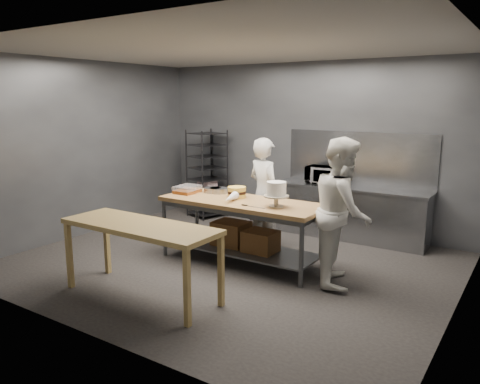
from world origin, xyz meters
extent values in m
plane|color=black|center=(0.00, 0.00, 0.00)|extent=(6.00, 6.00, 0.00)
cube|color=#4C4F54|center=(0.00, 2.50, 1.50)|extent=(6.00, 0.04, 3.00)
cube|color=brown|center=(0.12, 0.16, 0.89)|extent=(2.40, 0.90, 0.06)
cube|color=#47494C|center=(0.12, 0.16, 0.20)|extent=(2.25, 0.75, 0.03)
cylinder|color=#47494C|center=(-1.02, -0.23, 0.43)|extent=(0.06, 0.06, 0.86)
cylinder|color=#47494C|center=(-1.02, 0.55, 0.43)|extent=(0.06, 0.06, 0.86)
cylinder|color=#47494C|center=(1.26, -0.23, 0.43)|extent=(0.06, 0.06, 0.86)
cylinder|color=#47494C|center=(1.26, 0.55, 0.43)|extent=(0.06, 0.06, 0.86)
cube|color=brown|center=(-0.10, 0.21, 0.39)|extent=(0.50, 0.40, 0.35)
cube|color=brown|center=(0.43, 0.17, 0.36)|extent=(0.45, 0.38, 0.30)
cube|color=olive|center=(-0.22, -1.51, 0.87)|extent=(2.00, 0.70, 0.06)
cube|color=olive|center=(-1.17, -1.81, 0.42)|extent=(0.06, 0.06, 0.84)
cube|color=olive|center=(-1.17, -1.21, 0.42)|extent=(0.06, 0.06, 0.84)
cube|color=olive|center=(0.73, -1.81, 0.42)|extent=(0.06, 0.06, 0.84)
cube|color=olive|center=(0.73, -1.21, 0.42)|extent=(0.06, 0.06, 0.84)
cube|color=slate|center=(1.00, 2.18, 0.88)|extent=(2.60, 0.60, 0.04)
cube|color=slate|center=(1.00, 2.18, 0.43)|extent=(2.56, 0.56, 0.86)
cube|color=slate|center=(1.00, 2.48, 1.35)|extent=(2.60, 0.02, 0.90)
cube|color=black|center=(-1.98, 2.10, 0.88)|extent=(0.77, 0.80, 1.75)
cube|color=white|center=(-1.98, 2.10, 0.54)|extent=(0.43, 0.34, 0.45)
imported|color=silver|center=(0.04, 0.92, 0.88)|extent=(0.75, 0.61, 1.76)
imported|color=silver|center=(1.59, 0.22, 0.94)|extent=(1.00, 1.11, 1.88)
imported|color=black|center=(0.48, 2.18, 1.05)|extent=(0.54, 0.37, 0.30)
cylinder|color=#ADA18A|center=(0.73, 0.06, 0.93)|extent=(0.20, 0.20, 0.02)
cylinder|color=#ADA18A|center=(0.73, 0.06, 1.00)|extent=(0.06, 0.06, 0.12)
cylinder|color=#ADA18A|center=(0.73, 0.06, 1.07)|extent=(0.34, 0.34, 0.02)
cylinder|color=white|center=(0.73, 0.06, 1.17)|extent=(0.26, 0.26, 0.19)
cylinder|color=gold|center=(-0.06, 0.29, 0.95)|extent=(0.27, 0.27, 0.06)
cylinder|color=black|center=(-0.06, 0.29, 1.00)|extent=(0.27, 0.27, 0.04)
cylinder|color=gold|center=(-0.06, 0.29, 1.05)|extent=(0.27, 0.27, 0.06)
cylinder|color=gray|center=(-0.59, 0.41, 0.96)|extent=(0.27, 0.27, 0.07)
cylinder|color=gray|center=(-0.48, 0.44, 0.96)|extent=(0.29, 0.29, 0.07)
cone|color=white|center=(0.04, -0.02, 0.98)|extent=(0.20, 0.40, 0.12)
cube|color=slate|center=(0.51, -0.10, 0.92)|extent=(0.28, 0.02, 0.00)
cube|color=black|center=(0.33, -0.10, 0.93)|extent=(0.09, 0.02, 0.02)
cube|color=#9D4D1F|center=(-0.88, 0.08, 0.95)|extent=(0.30, 0.20, 0.05)
cube|color=silver|center=(-0.88, 0.08, 1.00)|extent=(0.31, 0.21, 0.06)
cube|color=#9D4D1F|center=(-0.90, 0.26, 0.95)|extent=(0.30, 0.20, 0.05)
cube|color=silver|center=(-0.90, 0.26, 1.00)|extent=(0.31, 0.21, 0.06)
camera|label=1|loc=(3.67, -5.30, 2.32)|focal=35.00mm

